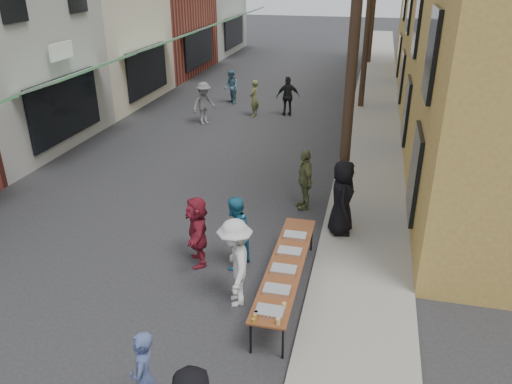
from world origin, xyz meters
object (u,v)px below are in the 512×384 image
at_px(utility_pole_mid, 369,9).
at_px(catering_tray_sausage, 270,312).
at_px(guest_front_c, 235,233).
at_px(serving_table, 286,265).
at_px(utility_pole_near, 353,51).
at_px(server, 342,198).

xyz_separation_m(utility_pole_mid, catering_tray_sausage, (-0.85, -17.13, -3.71)).
xyz_separation_m(catering_tray_sausage, guest_front_c, (-1.31, 2.42, 0.08)).
relative_size(serving_table, guest_front_c, 2.31).
distance_m(utility_pole_mid, catering_tray_sausage, 17.55).
relative_size(utility_pole_mid, guest_front_c, 5.20).
bearing_deg(guest_front_c, catering_tray_sausage, 44.53).
height_order(utility_pole_mid, serving_table, utility_pole_mid).
distance_m(utility_pole_near, serving_table, 5.22).
height_order(utility_pole_mid, server, utility_pole_mid).
bearing_deg(serving_table, guest_front_c, 149.55).
bearing_deg(serving_table, server, 72.12).
distance_m(serving_table, guest_front_c, 1.53).
bearing_deg(serving_table, utility_pole_near, 76.36).
relative_size(utility_pole_mid, server, 4.65).
bearing_deg(utility_pole_mid, guest_front_c, -98.35).
xyz_separation_m(utility_pole_near, serving_table, (-0.85, -3.48, -3.79)).
bearing_deg(server, utility_pole_mid, -5.63).
height_order(utility_pole_near, server, utility_pole_near).
distance_m(utility_pole_mid, guest_front_c, 15.31).
xyz_separation_m(utility_pole_mid, server, (0.05, -12.71, -3.43)).
xyz_separation_m(utility_pole_near, utility_pole_mid, (0.00, 12.00, 0.00)).
distance_m(utility_pole_near, server, 3.51).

